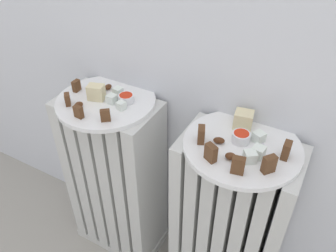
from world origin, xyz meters
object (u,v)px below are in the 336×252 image
plate_left (106,101)px  fork (263,153)px  jam_bowl_right (241,137)px  jam_bowl_left (126,98)px  radiator_left (117,180)px  plate_right (242,146)px  radiator_right (228,228)px

plate_left → fork: size_ratio=3.18×
plate_left → jam_bowl_right: size_ratio=6.48×
jam_bowl_left → fork: jam_bowl_left is taller
radiator_left → plate_right: bearing=0.0°
radiator_left → radiator_right: bearing=0.0°
radiator_left → plate_right: size_ratio=2.20×
radiator_left → jam_bowl_left: (0.06, 0.02, 0.33)m
plate_left → jam_bowl_left: bearing=18.1°
radiator_right → fork: (0.05, -0.01, 0.32)m
plate_right → jam_bowl_left: (-0.34, 0.02, 0.02)m
radiator_right → jam_bowl_right: jam_bowl_right is taller
radiator_left → fork: 0.55m
plate_left → radiator_left: bearing=-45.0°
plate_left → jam_bowl_right: bearing=1.0°
radiator_left → fork: (0.44, -0.01, 0.32)m
jam_bowl_left → jam_bowl_right: bearing=-2.1°
plate_left → plate_right: same height
radiator_right → jam_bowl_right: size_ratio=14.25×
radiator_left → radiator_right: (0.39, 0.00, 0.00)m
plate_left → fork: 0.44m
radiator_right → plate_left: (-0.39, 0.00, 0.31)m
plate_left → jam_bowl_left: size_ratio=6.41×
jam_bowl_right → fork: jam_bowl_right is taller
jam_bowl_right → fork: 0.06m
plate_right → fork: size_ratio=3.18×
radiator_right → fork: 0.32m
radiator_right → plate_right: bearing=180.0°
fork → radiator_left: bearing=178.9°
plate_right → jam_bowl_left: 0.34m
plate_left → plate_right: 0.39m
radiator_right → plate_left: 0.50m
radiator_right → fork: bearing=-9.4°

